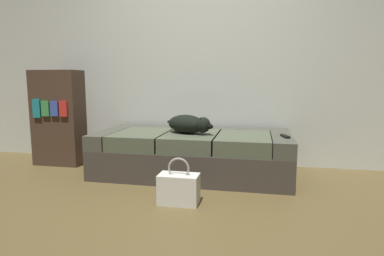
{
  "coord_description": "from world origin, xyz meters",
  "views": [
    {
      "loc": [
        0.66,
        -2.16,
        0.98
      ],
      "look_at": [
        0.0,
        1.06,
        0.5
      ],
      "focal_mm": 30.29,
      "sensor_mm": 36.0,
      "label": 1
    }
  ],
  "objects_px": {
    "tv_remote": "(285,136)",
    "bookshelf": "(59,118)",
    "dog_dark": "(189,124)",
    "couch": "(193,153)",
    "handbag": "(179,188)"
  },
  "relations": [
    {
      "from": "tv_remote",
      "to": "handbag",
      "type": "xyz_separation_m",
      "value": [
        -0.86,
        -0.7,
        -0.33
      ]
    },
    {
      "from": "tv_remote",
      "to": "couch",
      "type": "bearing_deg",
      "value": 154.22
    },
    {
      "from": "couch",
      "to": "bookshelf",
      "type": "relative_size",
      "value": 1.81
    },
    {
      "from": "dog_dark",
      "to": "tv_remote",
      "type": "relative_size",
      "value": 3.56
    },
    {
      "from": "couch",
      "to": "dog_dark",
      "type": "height_order",
      "value": "dog_dark"
    },
    {
      "from": "couch",
      "to": "dog_dark",
      "type": "xyz_separation_m",
      "value": [
        -0.02,
        -0.09,
        0.32
      ]
    },
    {
      "from": "couch",
      "to": "handbag",
      "type": "height_order",
      "value": "couch"
    },
    {
      "from": "handbag",
      "to": "bookshelf",
      "type": "relative_size",
      "value": 0.34
    },
    {
      "from": "dog_dark",
      "to": "tv_remote",
      "type": "height_order",
      "value": "dog_dark"
    },
    {
      "from": "tv_remote",
      "to": "bookshelf",
      "type": "height_order",
      "value": "bookshelf"
    },
    {
      "from": "couch",
      "to": "dog_dark",
      "type": "distance_m",
      "value": 0.34
    },
    {
      "from": "couch",
      "to": "handbag",
      "type": "distance_m",
      "value": 0.85
    },
    {
      "from": "handbag",
      "to": "tv_remote",
      "type": "bearing_deg",
      "value": 39.23
    },
    {
      "from": "dog_dark",
      "to": "bookshelf",
      "type": "distance_m",
      "value": 1.62
    },
    {
      "from": "couch",
      "to": "dog_dark",
      "type": "bearing_deg",
      "value": -102.59
    }
  ]
}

